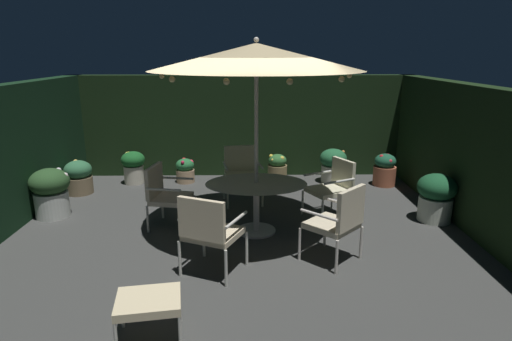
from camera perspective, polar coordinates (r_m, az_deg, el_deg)
name	(u,v)px	position (r m, az deg, el deg)	size (l,w,h in m)	color
ground_plane	(239,239)	(6.28, -2.19, -8.94)	(7.21, 7.16, 0.02)	#3C3D3B
hedge_backdrop_rear	(242,126)	(9.28, -1.85, 5.92)	(7.21, 0.30, 2.11)	black
hedge_backdrop_right	(489,166)	(6.79, 28.31, 0.57)	(0.30, 7.16, 2.11)	black
patio_dining_table	(256,193)	(6.27, 0.04, -2.99)	(1.47, 1.11, 0.76)	silver
patio_umbrella	(256,57)	(5.96, 0.04, 14.67)	(2.89, 2.89, 2.76)	beige
patio_chair_north	(339,219)	(5.48, 10.83, -6.28)	(0.82, 0.82, 1.00)	beige
patio_chair_northeast	(333,185)	(7.03, 10.14, -1.83)	(0.81, 0.78, 0.92)	silver
patio_chair_east	(242,170)	(7.59, -1.88, 0.10)	(0.71, 0.67, 0.97)	silver
patio_chair_southeast	(165,192)	(6.65, -11.90, -2.78)	(0.67, 0.71, 0.94)	silver
patio_chair_south	(209,229)	(5.11, -6.19, -7.64)	(0.82, 0.80, 1.00)	beige
ottoman_footrest	(149,303)	(4.22, -13.94, -16.51)	(0.64, 0.56, 0.42)	beige
potted_plant_back_center	(385,170)	(8.95, 16.55, 0.11)	(0.44, 0.44, 0.64)	#B15C3F
potted_plant_back_right	(185,170)	(8.91, -9.28, 0.05)	(0.37, 0.37, 0.49)	tan
potted_plant_front_corner	(277,167)	(8.98, 2.83, 0.47)	(0.40, 0.40, 0.54)	olive
potted_plant_right_near	(79,177)	(8.73, -22.27, -0.78)	(0.50, 0.50, 0.63)	#7D694C
potted_plant_left_near	(51,191)	(7.64, -25.38, -2.44)	(0.61, 0.61, 0.80)	silver
potted_plant_back_left	(333,164)	(8.91, 10.08, 0.79)	(0.54, 0.54, 0.69)	beige
potted_plant_left_far	(133,166)	(9.04, -15.81, 0.62)	(0.47, 0.47, 0.65)	beige
potted_plant_right_far	(436,196)	(7.30, 22.58, -3.10)	(0.59, 0.59, 0.76)	beige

